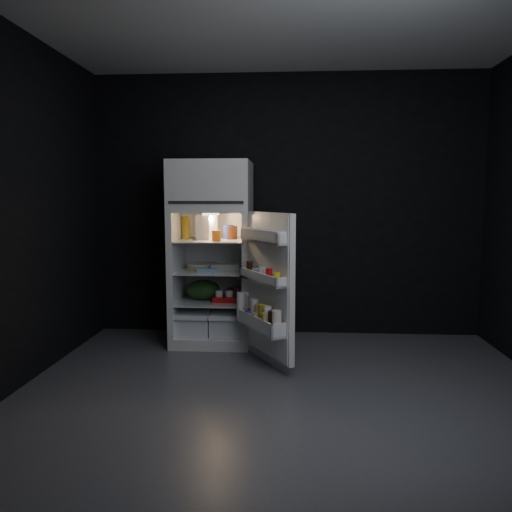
# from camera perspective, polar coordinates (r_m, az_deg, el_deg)

# --- Properties ---
(floor) EXTENTS (4.00, 3.40, 0.00)m
(floor) POSITION_cam_1_polar(r_m,az_deg,el_deg) (3.81, 3.32, -15.40)
(floor) COLOR #545459
(floor) RESTS_ON ground
(ceiling) EXTENTS (4.00, 3.40, 0.00)m
(ceiling) POSITION_cam_1_polar(r_m,az_deg,el_deg) (3.75, 3.63, 26.43)
(ceiling) COLOR silver
(ceiling) RESTS_ON ground
(wall_back) EXTENTS (4.00, 0.00, 2.70)m
(wall_back) POSITION_cam_1_polar(r_m,az_deg,el_deg) (5.23, 3.57, 5.77)
(wall_back) COLOR black
(wall_back) RESTS_ON ground
(wall_front) EXTENTS (4.00, 0.00, 2.70)m
(wall_front) POSITION_cam_1_polar(r_m,az_deg,el_deg) (1.83, 3.18, 4.17)
(wall_front) COLOR black
(wall_front) RESTS_ON ground
(wall_left) EXTENTS (0.00, 3.40, 2.70)m
(wall_left) POSITION_cam_1_polar(r_m,az_deg,el_deg) (4.07, -26.10, 4.86)
(wall_left) COLOR black
(wall_left) RESTS_ON ground
(refrigerator) EXTENTS (0.76, 0.71, 1.78)m
(refrigerator) POSITION_cam_1_polar(r_m,az_deg,el_deg) (4.93, -4.98, 1.11)
(refrigerator) COLOR white
(refrigerator) RESTS_ON ground
(fridge_door) EXTENTS (0.53, 0.72, 1.22)m
(fridge_door) POSITION_cam_1_polar(r_m,az_deg,el_deg) (4.22, 1.21, -3.65)
(fridge_door) COLOR white
(fridge_door) RESTS_ON ground
(milk_jug) EXTENTS (0.20, 0.20, 0.24)m
(milk_jug) POSITION_cam_1_polar(r_m,az_deg,el_deg) (4.90, -5.67, 3.30)
(milk_jug) COLOR white
(milk_jug) RESTS_ON refrigerator
(mayo_jar) EXTENTS (0.10, 0.10, 0.14)m
(mayo_jar) POSITION_cam_1_polar(r_m,az_deg,el_deg) (4.93, -3.17, 2.77)
(mayo_jar) COLOR navy
(mayo_jar) RESTS_ON refrigerator
(jam_jar) EXTENTS (0.13, 0.13, 0.13)m
(jam_jar) POSITION_cam_1_polar(r_m,az_deg,el_deg) (4.90, -2.76, 2.69)
(jam_jar) COLOR black
(jam_jar) RESTS_ON refrigerator
(amber_bottle) EXTENTS (0.10, 0.10, 0.22)m
(amber_bottle) POSITION_cam_1_polar(r_m,az_deg,el_deg) (5.01, -8.03, 3.23)
(amber_bottle) COLOR gold
(amber_bottle) RESTS_ON refrigerator
(small_carton) EXTENTS (0.09, 0.08, 0.10)m
(small_carton) POSITION_cam_1_polar(r_m,az_deg,el_deg) (4.71, -4.56, 2.33)
(small_carton) COLOR orange
(small_carton) RESTS_ON refrigerator
(egg_carton) EXTENTS (0.28, 0.12, 0.07)m
(egg_carton) POSITION_cam_1_polar(r_m,az_deg,el_deg) (4.81, -3.50, -1.35)
(egg_carton) COLOR gray
(egg_carton) RESTS_ON refrigerator
(pie) EXTENTS (0.35, 0.35, 0.04)m
(pie) POSITION_cam_1_polar(r_m,az_deg,el_deg) (5.04, -6.11, -1.19)
(pie) COLOR tan
(pie) RESTS_ON refrigerator
(flat_package) EXTENTS (0.20, 0.15, 0.04)m
(flat_package) POSITION_cam_1_polar(r_m,az_deg,el_deg) (4.74, -5.53, -1.66)
(flat_package) COLOR #81A6C7
(flat_package) RESTS_ON refrigerator
(wrapped_pkg) EXTENTS (0.16, 0.15, 0.05)m
(wrapped_pkg) POSITION_cam_1_polar(r_m,az_deg,el_deg) (5.07, -2.45, -1.04)
(wrapped_pkg) COLOR beige
(wrapped_pkg) RESTS_ON refrigerator
(produce_bag) EXTENTS (0.36, 0.31, 0.20)m
(produce_bag) POSITION_cam_1_polar(r_m,az_deg,el_deg) (4.98, -6.06, -3.85)
(produce_bag) COLOR #193815
(produce_bag) RESTS_ON refrigerator
(yogurt_tray) EXTENTS (0.24, 0.14, 0.05)m
(yogurt_tray) POSITION_cam_1_polar(r_m,az_deg,el_deg) (4.87, -3.54, -4.95)
(yogurt_tray) COLOR red
(yogurt_tray) RESTS_ON refrigerator
(small_can_red) EXTENTS (0.07, 0.07, 0.09)m
(small_can_red) POSITION_cam_1_polar(r_m,az_deg,el_deg) (5.13, -2.94, -4.12)
(small_can_red) COLOR red
(small_can_red) RESTS_ON refrigerator
(small_can_silver) EXTENTS (0.07, 0.07, 0.09)m
(small_can_silver) POSITION_cam_1_polar(r_m,az_deg,el_deg) (5.11, -2.15, -4.17)
(small_can_silver) COLOR silver
(small_can_silver) RESTS_ON refrigerator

